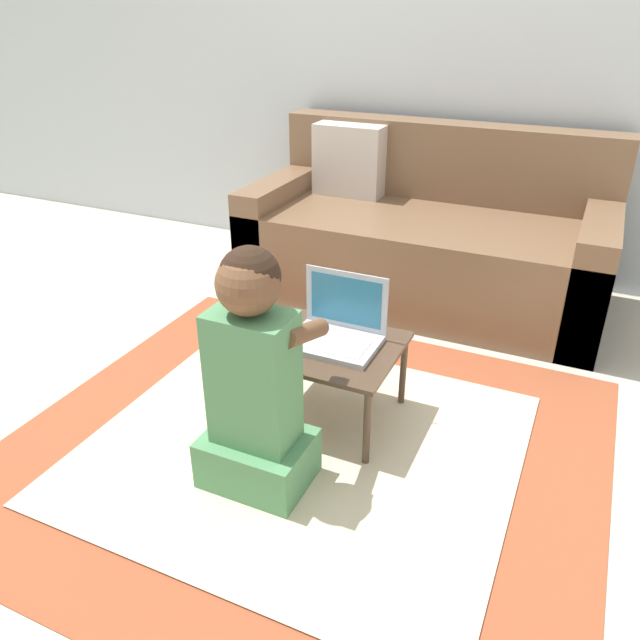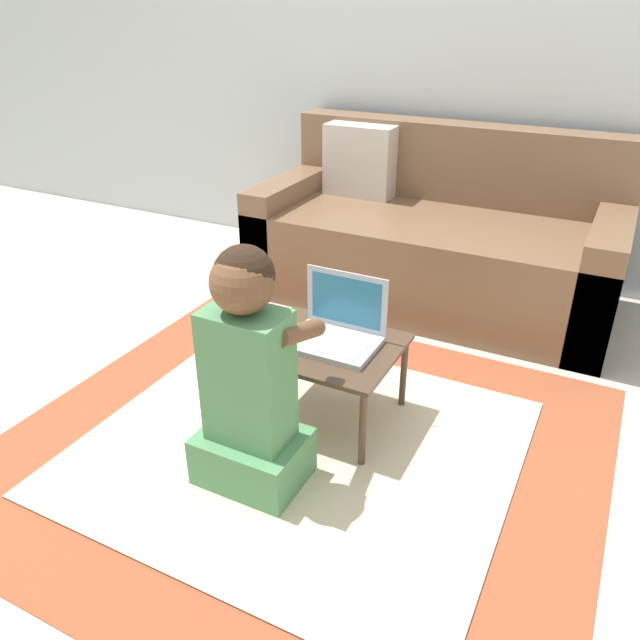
# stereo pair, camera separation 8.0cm
# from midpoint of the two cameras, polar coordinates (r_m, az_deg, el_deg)

# --- Properties ---
(ground_plane) EXTENTS (16.00, 16.00, 0.00)m
(ground_plane) POSITION_cam_midpoint_polar(r_m,az_deg,el_deg) (2.35, -2.52, -8.03)
(ground_plane) COLOR beige
(wall_back) EXTENTS (9.00, 0.06, 2.50)m
(wall_back) POSITION_cam_midpoint_polar(r_m,az_deg,el_deg) (3.44, 10.66, 25.18)
(wall_back) COLOR silver
(wall_back) RESTS_ON ground_plane
(area_rug) EXTENTS (1.93, 1.74, 0.01)m
(area_rug) POSITION_cam_midpoint_polar(r_m,az_deg,el_deg) (2.16, -2.66, -11.53)
(area_rug) COLOR #9E4C2D
(area_rug) RESTS_ON ground_plane
(couch) EXTENTS (1.71, 0.82, 0.81)m
(couch) POSITION_cam_midpoint_polar(r_m,az_deg,el_deg) (3.17, 8.86, 7.25)
(couch) COLOR brown
(couch) RESTS_ON ground_plane
(laptop_desk) EXTENTS (0.49, 0.42, 0.30)m
(laptop_desk) POSITION_cam_midpoint_polar(r_m,az_deg,el_deg) (2.16, -0.40, -3.02)
(laptop_desk) COLOR #4C3828
(laptop_desk) RESTS_ON ground_plane
(laptop) EXTENTS (0.30, 0.22, 0.23)m
(laptop) POSITION_cam_midpoint_polar(r_m,az_deg,el_deg) (2.13, 0.43, -1.14)
(laptop) COLOR #B7BCC6
(laptop) RESTS_ON laptop_desk
(computer_mouse) EXTENTS (0.06, 0.10, 0.03)m
(computer_mouse) POSITION_cam_midpoint_polar(r_m,az_deg,el_deg) (2.20, -4.96, -0.98)
(computer_mouse) COLOR #234CB2
(computer_mouse) RESTS_ON laptop_desk
(person_seated) EXTENTS (0.32, 0.35, 0.78)m
(person_seated) POSITION_cam_midpoint_polar(r_m,az_deg,el_deg) (1.83, -7.26, -5.60)
(person_seated) COLOR #518E5B
(person_seated) RESTS_ON ground_plane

